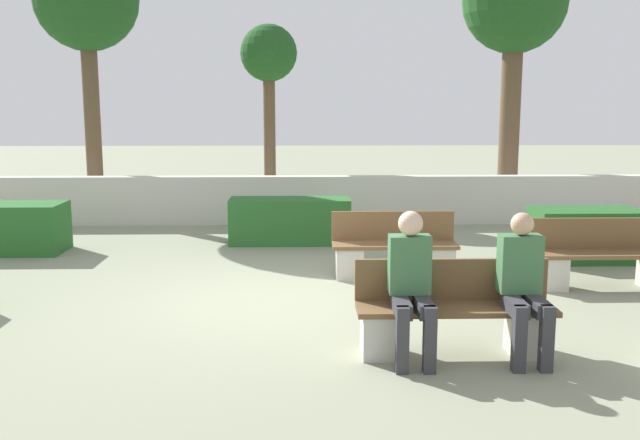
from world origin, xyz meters
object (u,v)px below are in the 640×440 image
Objects in this scene: tree_center_left at (269,62)px; bench_left_side at (394,253)px; person_seated_man at (411,278)px; tree_leftmost at (86,4)px; bench_front at (454,319)px; person_seated_woman at (523,280)px; tree_center_right at (515,8)px; bench_right_side at (603,262)px.

bench_left_side is at bearing -72.15° from tree_center_left.
tree_leftmost is at bearing 121.74° from person_seated_man.
tree_leftmost is at bearing -170.62° from tree_center_left.
bench_front is at bearing -76.69° from tree_center_left.
person_seated_woman is 11.19m from tree_leftmost.
bench_front is 0.63m from person_seated_man.
tree_center_right reaches higher than person_seated_woman.
bench_right_side is 0.34× the size of tree_center_right.
person_seated_woman reaches higher than bench_right_side.
tree_center_left is at bearing 103.31° from bench_front.
tree_center_left is at bearing 175.88° from tree_center_right.
person_seated_woman is at bearing -72.01° from bench_left_side.
tree_center_left is at bearing 117.69° from bench_right_side.
tree_leftmost is (-8.11, 6.05, 3.92)m from bench_right_side.
person_seated_woman is at bearing -53.56° from tree_leftmost.
bench_right_side is 1.34× the size of person_seated_man.
tree_center_left is (-1.69, 9.13, 2.40)m from person_seated_man.
bench_left_side is at bearing 159.90° from bench_right_side.
bench_front is at bearing 17.38° from person_seated_man.
bench_right_side is (2.58, -0.62, 0.01)m from bench_left_side.
bench_left_side is at bearing 85.43° from person_seated_man.
person_seated_woman reaches higher than bench_front.
person_seated_man is 1.01× the size of person_seated_woman.
person_seated_man is at bearing -90.59° from bench_left_side.
person_seated_man is (-0.25, -3.11, 0.43)m from bench_left_side.
tree_center_right is at bearing 65.00° from bench_left_side.
tree_leftmost is at bearing 126.44° from person_seated_woman.
tree_leftmost is (-5.72, 8.40, 3.92)m from bench_front.
tree_center_left is (-1.94, 6.02, 2.84)m from bench_left_side.
person_seated_woman is at bearing -13.37° from bench_front.
person_seated_man is at bearing -111.10° from tree_center_right.
tree_center_left reaches higher than person_seated_man.
bench_front is at bearing -82.40° from bench_left_side.
tree_leftmost is 1.37× the size of tree_center_left.
bench_right_side is (2.39, 2.35, -0.00)m from bench_front.
person_seated_man is (-2.83, -2.49, 0.43)m from bench_right_side.
tree_leftmost is 8.67m from tree_center_right.
tree_center_right is (3.38, 8.77, 3.47)m from person_seated_man.
person_seated_woman reaches higher than bench_left_side.
bench_front is 2.98m from bench_left_side.
tree_leftmost reaches higher than person_seated_man.
bench_front is 1.37× the size of person_seated_woman.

